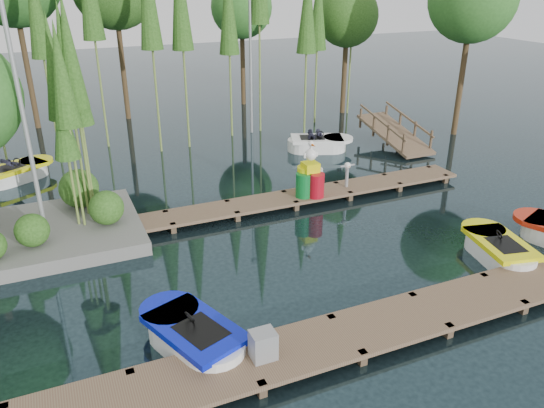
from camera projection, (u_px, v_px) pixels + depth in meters
name	position (u px, v px, depth m)	size (l,w,h in m)	color
ground_plane	(263.00, 249.00, 14.83)	(90.00, 90.00, 0.00)	#1C2E34
near_dock	(346.00, 336.00, 10.97)	(18.00, 1.50, 0.50)	brown
far_dock	(262.00, 203.00, 17.20)	(15.00, 1.20, 0.50)	brown
lamp_island	(20.00, 97.00, 13.20)	(0.30, 0.30, 7.25)	gray
lamp_rear	(250.00, 40.00, 23.79)	(0.30, 0.30, 7.25)	gray
ramp	(394.00, 133.00, 23.33)	(1.50, 3.94, 1.49)	brown
boat_blue	(194.00, 337.00, 10.86)	(2.16, 3.05, 0.94)	white
boat_yellow_near	(498.00, 250.00, 14.28)	(1.71, 2.81, 0.88)	white
boat_yellow_far	(16.00, 173.00, 19.62)	(2.93, 2.41, 1.35)	white
boat_white_far	(318.00, 144.00, 22.83)	(3.08, 2.20, 1.33)	white
utility_cabinet	(263.00, 345.00, 10.14)	(0.48, 0.40, 0.59)	gray
yellow_barrel	(306.00, 180.00, 17.57)	(0.64, 0.64, 0.95)	yellow
drum_cluster	(311.00, 179.00, 17.45)	(1.08, 0.99, 1.85)	#0B6827
seagull_post	(347.00, 170.00, 18.09)	(0.55, 0.30, 0.89)	gray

